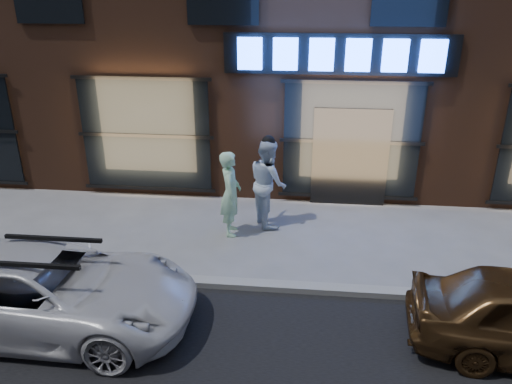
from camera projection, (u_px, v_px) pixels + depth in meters
The scene contains 5 objects.
ground at pixel (360, 294), 8.82m from camera, with size 90.00×90.00×0.00m, color slate.
curb at pixel (361, 291), 8.80m from camera, with size 60.00×0.25×0.12m, color gray.
man_bowtie at pixel (231, 194), 10.60m from camera, with size 0.68×0.45×1.87m, color #BFFCCC.
man_cap at pixel (268, 182), 11.05m from camera, with size 0.96×0.75×1.97m, color white.
white_suv at pixel (48, 290), 7.81m from camera, with size 2.14×4.65×1.29m, color silver.
Camera 1 is at (-1.08, -7.56, 5.12)m, focal length 35.00 mm.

